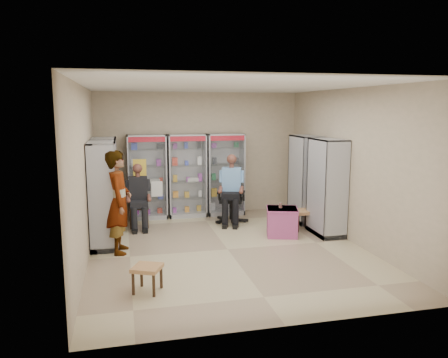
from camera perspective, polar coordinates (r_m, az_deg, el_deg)
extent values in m
plane|color=tan|center=(8.28, 0.47, -9.17)|extent=(6.00, 6.00, 0.00)
cube|color=tan|center=(10.85, -3.26, 3.33)|extent=(5.00, 0.02, 3.00)
cube|color=tan|center=(5.11, 8.47, -3.44)|extent=(5.00, 0.02, 3.00)
cube|color=tan|center=(7.74, -17.81, 0.52)|extent=(0.02, 6.00, 3.00)
cube|color=tan|center=(8.86, 16.41, 1.64)|extent=(0.02, 6.00, 3.00)
cube|color=silver|center=(7.86, 0.50, 12.05)|extent=(5.00, 6.00, 0.02)
cube|color=#A2A5A9|center=(10.50, -9.99, 0.25)|extent=(0.90, 0.50, 2.00)
cube|color=#BABDC2|center=(10.59, -4.85, 0.44)|extent=(0.90, 0.50, 2.00)
cube|color=silver|center=(10.77, 0.15, 0.62)|extent=(0.90, 0.50, 2.00)
cube|color=silver|center=(10.22, 10.56, 0.00)|extent=(0.90, 0.50, 2.00)
cube|color=#9EA2A5|center=(9.24, 13.29, -1.07)|extent=(0.90, 0.50, 2.00)
cube|color=#B3B7BB|center=(9.58, -15.23, -0.79)|extent=(0.90, 0.50, 2.00)
cube|color=silver|center=(8.49, -15.47, -2.05)|extent=(0.90, 0.50, 2.00)
cube|color=black|center=(9.87, -11.11, -3.48)|extent=(0.42, 0.42, 0.94)
cube|color=black|center=(10.06, 0.93, -2.41)|extent=(0.80, 0.80, 1.17)
cube|color=#A7437B|center=(9.14, 7.57, -5.57)|extent=(0.75, 0.73, 0.58)
cylinder|color=#5D2107|center=(9.09, 7.39, -3.42)|extent=(0.07, 0.07, 0.11)
cube|color=tan|center=(9.67, 10.16, -5.27)|extent=(0.45, 0.45, 0.43)
cube|color=olive|center=(6.52, -9.97, -12.70)|extent=(0.51, 0.51, 0.38)
imported|color=gray|center=(8.11, -13.57, -2.94)|extent=(0.50, 0.72, 1.88)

